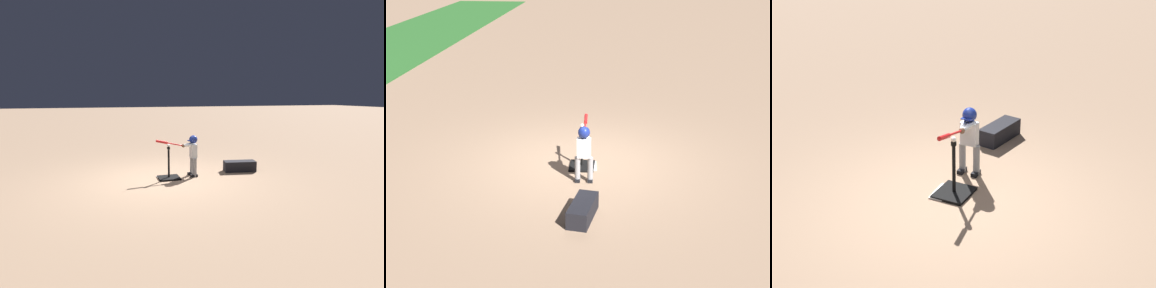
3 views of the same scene
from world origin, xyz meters
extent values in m
plane|color=#93755B|center=(0.00, 0.00, 0.00)|extent=(90.00, 90.00, 0.00)
cube|color=white|center=(-0.17, -0.12, 0.01)|extent=(0.47, 0.47, 0.02)
cube|color=black|center=(-0.21, -0.07, 0.02)|extent=(0.52, 0.47, 0.04)
cylinder|color=black|center=(-0.21, -0.07, 0.39)|extent=(0.05, 0.05, 0.70)
cylinder|color=black|center=(-0.21, -0.07, 0.76)|extent=(0.08, 0.08, 0.05)
cylinder|color=gray|center=(-0.87, -0.05, 0.23)|extent=(0.10, 0.10, 0.47)
cube|color=black|center=(-0.85, -0.05, 0.03)|extent=(0.18, 0.10, 0.06)
cylinder|color=gray|center=(-0.86, -0.27, 0.23)|extent=(0.10, 0.10, 0.47)
cube|color=black|center=(-0.84, -0.27, 0.03)|extent=(0.18, 0.10, 0.06)
cube|color=silver|center=(-0.86, -0.16, 0.64)|extent=(0.14, 0.25, 0.35)
sphere|color=brown|center=(-0.86, -0.16, 0.92)|extent=(0.18, 0.18, 0.18)
sphere|color=navy|center=(-0.86, -0.16, 0.93)|extent=(0.21, 0.21, 0.21)
cube|color=navy|center=(-0.77, -0.16, 0.90)|extent=(0.11, 0.16, 0.01)
cylinder|color=silver|center=(-0.73, -0.12, 0.80)|extent=(0.29, 0.14, 0.10)
cylinder|color=silver|center=(-0.73, -0.19, 0.80)|extent=(0.29, 0.16, 0.10)
sphere|color=brown|center=(-0.60, -0.15, 0.79)|extent=(0.09, 0.09, 0.09)
cylinder|color=red|center=(-0.27, -0.14, 0.86)|extent=(0.67, 0.06, 0.18)
cylinder|color=red|center=(-0.06, -0.13, 0.91)|extent=(0.29, 0.07, 0.12)
cylinder|color=black|center=(-0.62, -0.15, 0.78)|extent=(0.03, 0.05, 0.05)
sphere|color=white|center=(-0.21, -0.07, 0.83)|extent=(0.07, 0.07, 0.07)
cube|color=black|center=(-2.19, -0.25, 0.14)|extent=(0.88, 0.45, 0.28)
camera|label=1|loc=(1.27, 6.90, 2.02)|focal=28.00mm
camera|label=2|loc=(-9.46, -0.85, 4.03)|focal=50.00mm
camera|label=3|loc=(5.45, 2.96, 3.69)|focal=50.00mm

